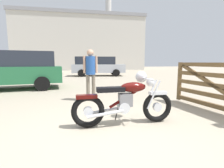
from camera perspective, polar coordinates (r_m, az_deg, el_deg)
name	(u,v)px	position (r m, az deg, el deg)	size (l,w,h in m)	color
ground_plane	(117,133)	(3.00, 1.92, -16.95)	(80.00, 80.00, 0.00)	tan
vintage_motorcycle	(127,100)	(3.26, 5.19, -5.79)	(2.08, 0.74, 1.07)	black
bystander	(90,70)	(5.24, -7.63, 5.11)	(0.46, 0.30, 1.66)	#706656
white_estate_far	(7,67)	(13.29, -33.09, 5.04)	(4.14, 2.36, 1.78)	black
silver_sedan_mid	(97,66)	(14.90, -5.19, 6.51)	(4.87, 2.38, 1.74)	black
red_hatchback_near	(10,69)	(8.71, -32.47, 4.48)	(4.86, 2.34, 1.74)	black
industrial_building	(82,45)	(31.38, -10.62, 13.54)	(21.19, 13.43, 16.97)	beige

